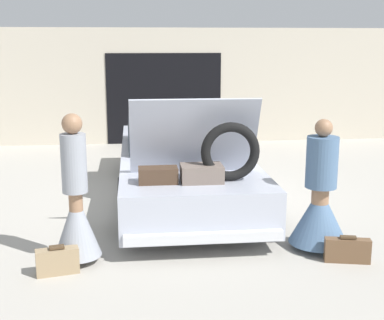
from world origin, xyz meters
TOP-DOWN VIEW (x-y plane):
  - ground_plane at (0.00, 0.00)m, footprint 40.00×40.00m
  - garage_wall_back at (0.00, 4.78)m, footprint 12.00×0.14m
  - car at (0.00, 0.00)m, footprint 1.97×5.38m
  - person_left at (-1.43, -2.56)m, footprint 0.54×0.54m
  - person_right at (1.43, -2.46)m, footprint 0.71×0.71m
  - suitcase_beside_left_person at (-1.62, -2.86)m, footprint 0.48×0.25m
  - suitcase_beside_right_person at (1.62, -2.90)m, footprint 0.53×0.23m

SIDE VIEW (x-z plane):
  - ground_plane at x=0.00m, z-range 0.00..0.00m
  - suitcase_beside_right_person at x=1.62m, z-range -0.01..0.30m
  - suitcase_beside_left_person at x=-1.62m, z-range -0.01..0.30m
  - person_right at x=1.43m, z-range -0.24..1.35m
  - car at x=0.00m, z-range -0.32..1.46m
  - person_left at x=-1.43m, z-range -0.24..1.47m
  - garage_wall_back at x=0.00m, z-range -0.01..2.79m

